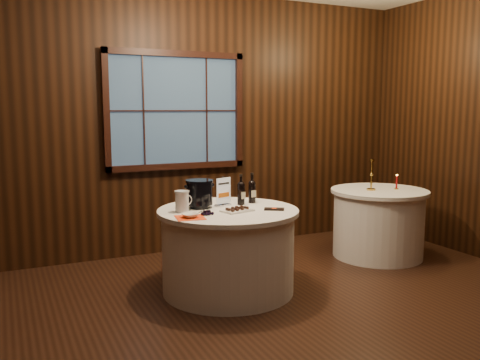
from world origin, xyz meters
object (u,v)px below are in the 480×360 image
main_table (228,250)px  chocolate_box (274,209)px  side_table (378,223)px  cracker_bowl (190,215)px  brass_candlestick (371,179)px  sign_stand (223,196)px  ice_bucket (200,193)px  port_bottle_right (252,190)px  red_candle (397,183)px  grape_bunch (207,213)px  chocolate_plate (237,210)px  port_bottle_left (241,192)px  glass_pitcher (182,201)px

main_table → chocolate_box: (0.36, -0.21, 0.39)m
side_table → main_table: bearing=-171.5°
side_table → cracker_bowl: cracker_bowl is taller
cracker_bowl → brass_candlestick: brass_candlestick is taller
sign_stand → ice_bucket: 0.24m
sign_stand → ice_bucket: sign_stand is taller
ice_bucket → cracker_bowl: 0.45m
port_bottle_right → red_candle: bearing=-0.5°
side_table → grape_bunch: size_ratio=6.05×
main_table → chocolate_plate: (0.03, -0.13, 0.40)m
port_bottle_left → red_candle: (1.98, 0.08, -0.06)m
side_table → red_candle: size_ratio=6.23×
port_bottle_left → grape_bunch: port_bottle_left is taller
grape_bunch → brass_candlestick: brass_candlestick is taller
port_bottle_right → chocolate_plate: bearing=-136.1°
port_bottle_left → ice_bucket: bearing=159.8°
sign_stand → port_bottle_left: (0.18, -0.02, 0.03)m
chocolate_box → cracker_bowl: size_ratio=1.25×
port_bottle_right → brass_candlestick: bearing=2.5°
side_table → port_bottle_right: bearing=-176.1°
port_bottle_left → chocolate_box: bearing=-82.8°
glass_pitcher → side_table: bearing=-10.4°
port_bottle_left → grape_bunch: 0.57m
side_table → glass_pitcher: glass_pitcher is taller
sign_stand → brass_candlestick: size_ratio=0.78×
port_bottle_right → brass_candlestick: size_ratio=0.83×
chocolate_box → red_candle: 1.88m
main_table → ice_bucket: ice_bucket is taller
brass_candlestick → red_candle: (0.30, -0.07, -0.06)m
port_bottle_right → grape_bunch: size_ratio=1.63×
port_bottle_left → glass_pitcher: size_ratio=1.54×
port_bottle_left → ice_bucket: size_ratio=1.12×
cracker_bowl → red_candle: size_ratio=0.82×
sign_stand → glass_pitcher: (-0.44, -0.11, 0.00)m
main_table → side_table: size_ratio=1.19×
main_table → red_candle: (2.18, 0.23, 0.45)m
chocolate_plate → brass_candlestick: size_ratio=0.86×
ice_bucket → red_candle: 2.39m
chocolate_plate → grape_bunch: (-0.30, -0.03, 0.00)m
chocolate_box → brass_candlestick: 1.61m
port_bottle_right → grape_bunch: port_bottle_right is taller
main_table → sign_stand: (0.02, 0.17, 0.48)m
side_table → cracker_bowl: bearing=-168.4°
sign_stand → main_table: bearing=-116.6°
main_table → red_candle: bearing=6.1°
chocolate_box → glass_pitcher: size_ratio=0.94×
chocolate_box → red_candle: size_ratio=1.02×
side_table → grape_bunch: grape_bunch is taller
glass_pitcher → brass_candlestick: (2.30, 0.25, 0.03)m
side_table → sign_stand: sign_stand is taller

